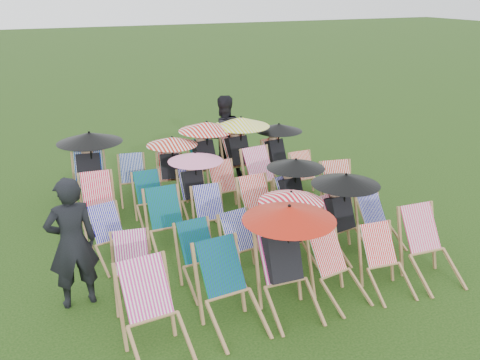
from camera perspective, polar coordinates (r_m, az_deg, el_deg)
name	(u,v)px	position (r m, az deg, el deg)	size (l,w,h in m)	color
ground	(240,238)	(9.03, 0.04, -6.25)	(100.00, 100.00, 0.00)	black
deckchair_0	(155,315)	(6.28, -9.04, -14.01)	(0.76, 1.00, 1.03)	#9A7348
deckchair_1	(231,290)	(6.64, -0.92, -11.69)	(0.75, 0.99, 1.02)	#9A7348
deckchair_2	(288,258)	(6.87, 5.18, -8.33)	(1.19, 1.24, 1.42)	#9A7348
deckchair_3	(339,270)	(7.33, 10.54, -9.41)	(0.71, 0.89, 0.88)	#9A7348
deckchair_4	(387,262)	(7.68, 15.43, -8.45)	(0.63, 0.84, 0.86)	#9A7348
deckchair_5	(432,247)	(8.11, 19.77, -6.79)	(0.71, 0.96, 1.00)	#9A7348
deckchair_6	(133,271)	(7.35, -11.30, -9.47)	(0.68, 0.87, 0.86)	#9A7348
deckchair_7	(203,259)	(7.49, -4.00, -8.39)	(0.63, 0.84, 0.88)	#9A7348
deckchair_8	(247,247)	(7.80, 0.74, -7.17)	(0.69, 0.88, 0.87)	#9A7348
deckchair_9	(292,228)	(8.00, 5.56, -5.15)	(0.97, 1.06, 1.15)	#9A7348
deckchair_10	(346,213)	(8.50, 11.25, -3.45)	(1.07, 1.15, 1.27)	#9A7348
deckchair_11	(380,221)	(8.92, 14.73, -4.30)	(0.64, 0.84, 0.85)	#9A7348
deckchair_12	(112,238)	(8.33, -13.44, -5.99)	(0.70, 0.87, 0.85)	#9A7348
deckchair_13	(169,224)	(8.46, -7.55, -4.69)	(0.65, 0.91, 0.97)	#9A7348
deckchair_14	(213,217)	(8.78, -2.92, -3.94)	(0.63, 0.84, 0.87)	#9A7348
deckchair_15	(262,209)	(8.97, 2.40, -3.11)	(0.65, 0.90, 0.95)	#9A7348
deckchair_16	(296,192)	(9.31, 6.03, -1.28)	(1.01, 1.09, 1.20)	#9A7348
deckchair_17	(343,193)	(9.75, 10.92, -1.42)	(0.81, 1.01, 0.99)	#9A7348
deckchair_18	(99,206)	(9.39, -14.77, -2.65)	(0.70, 0.93, 0.96)	#9A7348
deckchair_19	(152,200)	(9.58, -9.41, -2.10)	(0.59, 0.81, 0.86)	#9A7348
deckchair_20	(196,184)	(9.68, -4.76, -0.42)	(1.00, 1.04, 1.18)	#9A7348
deckchair_21	(228,188)	(9.95, -1.32, -0.91)	(0.61, 0.83, 0.88)	#9A7348
deckchair_22	(266,178)	(10.28, 2.80, 0.20)	(0.78, 1.01, 1.03)	#9A7348
deckchair_23	(308,176)	(10.74, 7.28, 0.42)	(0.57, 0.79, 0.84)	#9A7348
deckchair_24	(90,169)	(10.40, -15.73, 1.12)	(1.21, 1.29, 1.44)	#9A7348
deckchair_25	(133,180)	(10.64, -11.32, 0.04)	(0.69, 0.87, 0.86)	#9A7348
deckchair_26	(172,166)	(10.66, -7.31, 1.49)	(1.01, 1.08, 1.20)	#9A7348
deckchair_27	(208,154)	(11.03, -3.42, 2.77)	(1.16, 1.27, 1.38)	#9A7348
deckchair_28	(242,150)	(11.22, 0.19, 3.22)	(1.20, 1.28, 1.42)	#9A7348
deckchair_29	(279,151)	(11.59, 4.23, 3.14)	(1.02, 1.10, 1.21)	#9A7348
person_left	(72,243)	(7.23, -17.48, -6.42)	(0.65, 0.43, 1.79)	black
person_rear	(223,137)	(11.63, -1.81, 4.63)	(0.88, 0.69, 1.81)	black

